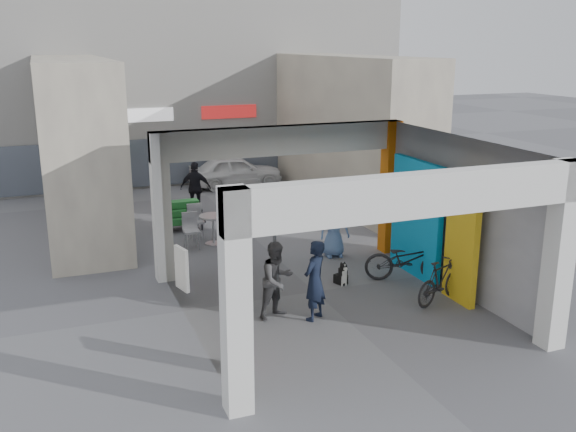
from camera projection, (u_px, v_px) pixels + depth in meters
name	position (u px, v px, depth m)	size (l,w,h in m)	color
ground	(315.00, 292.00, 14.46)	(90.00, 90.00, 0.00)	#5D5E63
arcade_canopy	(355.00, 199.00, 13.30)	(6.40, 6.45, 6.40)	silver
far_building	(179.00, 79.00, 26.00)	(18.00, 4.08, 8.00)	white
plaza_bldg_left	(76.00, 145.00, 18.99)	(2.00, 9.00, 5.00)	#BDB49C
plaza_bldg_right	(349.00, 130.00, 22.11)	(2.00, 9.00, 5.00)	#BDB49C
bollard_left	(220.00, 250.00, 15.88)	(0.09, 0.09, 0.94)	gray
bollard_center	(275.00, 245.00, 16.47)	(0.09, 0.09, 0.81)	gray
bollard_right	(335.00, 237.00, 16.95)	(0.09, 0.09, 0.93)	gray
advert_board_near	(231.00, 342.00, 10.91)	(0.17, 0.56, 1.00)	white
advert_board_far	(182.00, 268.00, 14.46)	(0.22, 0.55, 1.00)	white
cafe_set	(206.00, 229.00, 18.03)	(1.63, 1.32, 0.99)	#B2B2B8
produce_stand	(182.00, 219.00, 19.16)	(1.28, 0.70, 0.85)	black
crate_stack	(238.00, 199.00, 21.80)	(0.45, 0.35, 0.56)	#17501C
border_collie	(342.00, 275.00, 14.83)	(0.21, 0.42, 0.57)	black
man_with_dog	(315.00, 280.00, 12.83)	(0.61, 0.40, 1.66)	black
man_back_turned	(277.00, 280.00, 12.96)	(0.78, 0.60, 1.60)	#404043
man_elderly	(334.00, 226.00, 16.66)	(0.79, 0.51, 1.61)	#5A7BB0
man_crates	(196.00, 188.00, 20.84)	(1.00, 0.42, 1.70)	black
bicycle_front	(407.00, 260.00, 15.00)	(0.69, 1.98, 1.04)	black
bicycle_rear	(441.00, 281.00, 13.77)	(0.45, 1.61, 0.97)	black
white_van	(235.00, 171.00, 24.77)	(1.44, 3.58, 1.22)	silver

